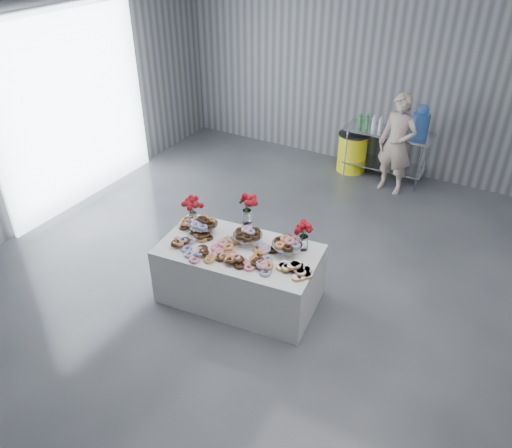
{
  "coord_description": "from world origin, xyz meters",
  "views": [
    {
      "loc": [
        2.21,
        -4.1,
        4.19
      ],
      "look_at": [
        -0.29,
        0.32,
        0.94
      ],
      "focal_mm": 35.0,
      "sensor_mm": 36.0,
      "label": 1
    }
  ],
  "objects_px": {
    "display_table": "(239,274)",
    "water_jug": "(421,122)",
    "trash_barrel": "(352,152)",
    "prep_table": "(387,146)",
    "person": "(397,144)"
  },
  "relations": [
    {
      "from": "display_table",
      "to": "water_jug",
      "type": "bearing_deg",
      "value": 75.65
    },
    {
      "from": "water_jug",
      "to": "trash_barrel",
      "type": "height_order",
      "value": "water_jug"
    },
    {
      "from": "display_table",
      "to": "prep_table",
      "type": "bearing_deg",
      "value": 82.36
    },
    {
      "from": "trash_barrel",
      "to": "prep_table",
      "type": "bearing_deg",
      "value": 0.0
    },
    {
      "from": "prep_table",
      "to": "water_jug",
      "type": "xyz_separation_m",
      "value": [
        0.5,
        -0.0,
        0.53
      ]
    },
    {
      "from": "display_table",
      "to": "person",
      "type": "xyz_separation_m",
      "value": [
        0.81,
        3.71,
        0.48
      ]
    },
    {
      "from": "prep_table",
      "to": "person",
      "type": "relative_size",
      "value": 0.88
    },
    {
      "from": "display_table",
      "to": "prep_table",
      "type": "relative_size",
      "value": 1.27
    },
    {
      "from": "display_table",
      "to": "person",
      "type": "distance_m",
      "value": 3.83
    },
    {
      "from": "prep_table",
      "to": "water_jug",
      "type": "bearing_deg",
      "value": -0.0
    },
    {
      "from": "person",
      "to": "trash_barrel",
      "type": "distance_m",
      "value": 1.07
    },
    {
      "from": "person",
      "to": "trash_barrel",
      "type": "height_order",
      "value": "person"
    },
    {
      "from": "prep_table",
      "to": "water_jug",
      "type": "distance_m",
      "value": 0.73
    },
    {
      "from": "water_jug",
      "to": "prep_table",
      "type": "bearing_deg",
      "value": 180.0
    },
    {
      "from": "prep_table",
      "to": "display_table",
      "type": "bearing_deg",
      "value": -97.64
    }
  ]
}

